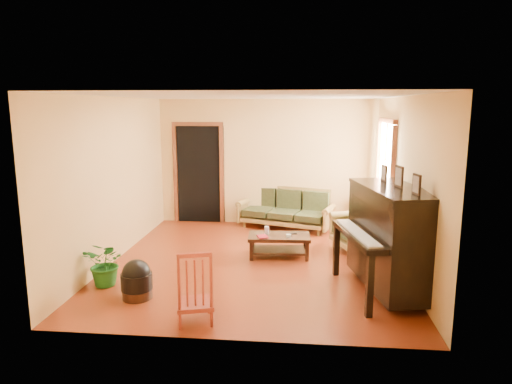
# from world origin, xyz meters

# --- Properties ---
(floor) EXTENTS (5.00, 5.00, 0.00)m
(floor) POSITION_xyz_m (0.00, 0.00, 0.00)
(floor) COLOR #5E1D0C
(floor) RESTS_ON ground
(doorway) EXTENTS (1.08, 0.16, 2.05)m
(doorway) POSITION_xyz_m (-1.45, 2.48, 1.02)
(doorway) COLOR black
(doorway) RESTS_ON floor
(window) EXTENTS (0.12, 1.36, 1.46)m
(window) POSITION_xyz_m (2.21, 1.30, 1.50)
(window) COLOR white
(window) RESTS_ON right_wall
(sofa) EXTENTS (2.04, 1.33, 0.81)m
(sofa) POSITION_xyz_m (0.41, 2.12, 0.40)
(sofa) COLOR olive
(sofa) RESTS_ON floor
(coffee_table) EXTENTS (1.03, 0.60, 0.37)m
(coffee_table) POSITION_xyz_m (0.37, 0.31, 0.18)
(coffee_table) COLOR black
(coffee_table) RESTS_ON floor
(armchair) EXTENTS (1.15, 1.18, 0.93)m
(armchair) POSITION_xyz_m (1.72, 0.69, 0.46)
(armchair) COLOR olive
(armchair) RESTS_ON floor
(piano) EXTENTS (1.26, 1.77, 1.43)m
(piano) POSITION_xyz_m (1.90, -1.02, 0.71)
(piano) COLOR black
(piano) RESTS_ON floor
(footstool) EXTENTS (0.52, 0.52, 0.38)m
(footstool) POSITION_xyz_m (-1.38, -1.54, 0.19)
(footstool) COLOR black
(footstool) RESTS_ON floor
(red_chair) EXTENTS (0.52, 0.54, 0.88)m
(red_chair) POSITION_xyz_m (-0.48, -2.11, 0.44)
(red_chair) COLOR maroon
(red_chair) RESTS_ON floor
(leaning_frame) EXTENTS (0.50, 0.24, 0.66)m
(leaning_frame) POSITION_xyz_m (1.95, 2.35, 0.33)
(leaning_frame) COLOR gold
(leaning_frame) RESTS_ON floor
(ceramic_crock) EXTENTS (0.24, 0.24, 0.26)m
(ceramic_crock) POSITION_xyz_m (2.04, 2.16, 0.13)
(ceramic_crock) COLOR #33479B
(ceramic_crock) RESTS_ON floor
(potted_plant) EXTENTS (0.66, 0.60, 0.64)m
(potted_plant) POSITION_xyz_m (-1.94, -1.17, 0.32)
(potted_plant) COLOR #1B611D
(potted_plant) RESTS_ON floor
(book) EXTENTS (0.22, 0.25, 0.02)m
(book) POSITION_xyz_m (0.03, 0.12, 0.38)
(book) COLOR maroon
(book) RESTS_ON coffee_table
(candle) EXTENTS (0.10, 0.10, 0.13)m
(candle) POSITION_xyz_m (0.16, 0.35, 0.43)
(candle) COLOR silver
(candle) RESTS_ON coffee_table
(glass_jar) EXTENTS (0.09, 0.09, 0.06)m
(glass_jar) POSITION_xyz_m (0.53, 0.18, 0.39)
(glass_jar) COLOR silver
(glass_jar) RESTS_ON coffee_table
(remote) EXTENTS (0.16, 0.06, 0.02)m
(remote) POSITION_xyz_m (0.58, 0.39, 0.37)
(remote) COLOR black
(remote) RESTS_ON coffee_table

